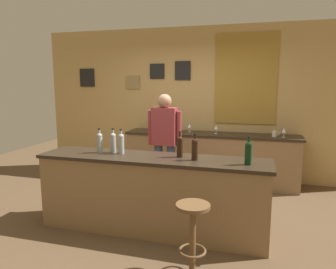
# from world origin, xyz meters

# --- Properties ---
(ground_plane) EXTENTS (10.00, 10.00, 0.00)m
(ground_plane) POSITION_xyz_m (0.00, 0.00, 0.00)
(ground_plane) COLOR brown
(back_wall) EXTENTS (6.00, 0.09, 2.80)m
(back_wall) POSITION_xyz_m (0.02, 2.03, 1.42)
(back_wall) COLOR tan
(back_wall) RESTS_ON ground_plane
(bar_counter) EXTENTS (2.76, 0.60, 0.92)m
(bar_counter) POSITION_xyz_m (0.00, -0.40, 0.46)
(bar_counter) COLOR olive
(bar_counter) RESTS_ON ground_plane
(side_counter) EXTENTS (3.05, 0.56, 0.90)m
(side_counter) POSITION_xyz_m (0.40, 1.65, 0.45)
(side_counter) COLOR olive
(side_counter) RESTS_ON ground_plane
(bartender) EXTENTS (0.52, 0.21, 1.62)m
(bartender) POSITION_xyz_m (-0.15, 0.64, 0.94)
(bartender) COLOR #384766
(bartender) RESTS_ON ground_plane
(bar_stool) EXTENTS (0.32, 0.32, 0.68)m
(bar_stool) POSITION_xyz_m (0.64, -1.13, 0.46)
(bar_stool) COLOR brown
(bar_stool) RESTS_ON ground_plane
(wine_bottle_a) EXTENTS (0.07, 0.07, 0.31)m
(wine_bottle_a) POSITION_xyz_m (-0.70, -0.37, 1.06)
(wine_bottle_a) COLOR #999E99
(wine_bottle_a) RESTS_ON bar_counter
(wine_bottle_b) EXTENTS (0.07, 0.07, 0.31)m
(wine_bottle_b) POSITION_xyz_m (-0.54, -0.32, 1.06)
(wine_bottle_b) COLOR #999E99
(wine_bottle_b) RESTS_ON bar_counter
(wine_bottle_c) EXTENTS (0.07, 0.07, 0.31)m
(wine_bottle_c) POSITION_xyz_m (-0.42, -0.35, 1.06)
(wine_bottle_c) COLOR #999E99
(wine_bottle_c) RESTS_ON bar_counter
(wine_bottle_d) EXTENTS (0.07, 0.07, 0.31)m
(wine_bottle_d) POSITION_xyz_m (0.32, -0.33, 1.06)
(wine_bottle_d) COLOR black
(wine_bottle_d) RESTS_ON bar_counter
(wine_bottle_e) EXTENTS (0.07, 0.07, 0.31)m
(wine_bottle_e) POSITION_xyz_m (0.52, -0.42, 1.06)
(wine_bottle_e) COLOR black
(wine_bottle_e) RESTS_ON bar_counter
(wine_bottle_f) EXTENTS (0.07, 0.07, 0.31)m
(wine_bottle_f) POSITION_xyz_m (1.10, -0.46, 1.06)
(wine_bottle_f) COLOR black
(wine_bottle_f) RESTS_ON bar_counter
(wine_glass_a) EXTENTS (0.07, 0.07, 0.16)m
(wine_glass_a) POSITION_xyz_m (0.00, 1.71, 1.01)
(wine_glass_a) COLOR silver
(wine_glass_a) RESTS_ON side_counter
(wine_glass_b) EXTENTS (0.07, 0.07, 0.16)m
(wine_glass_b) POSITION_xyz_m (0.49, 1.65, 1.01)
(wine_glass_b) COLOR silver
(wine_glass_b) RESTS_ON side_counter
(wine_glass_c) EXTENTS (0.07, 0.07, 0.16)m
(wine_glass_c) POSITION_xyz_m (1.60, 1.58, 1.01)
(wine_glass_c) COLOR silver
(wine_glass_c) RESTS_ON side_counter
(coffee_mug) EXTENTS (0.12, 0.08, 0.09)m
(coffee_mug) POSITION_xyz_m (1.46, 1.60, 0.95)
(coffee_mug) COLOR silver
(coffee_mug) RESTS_ON side_counter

